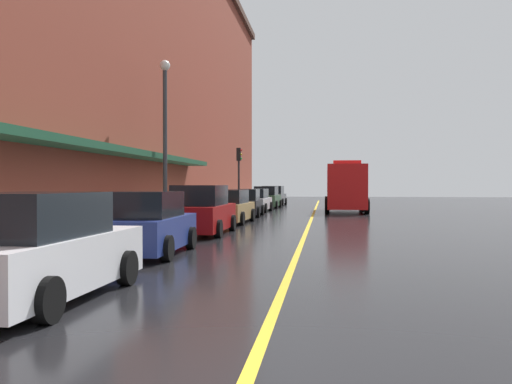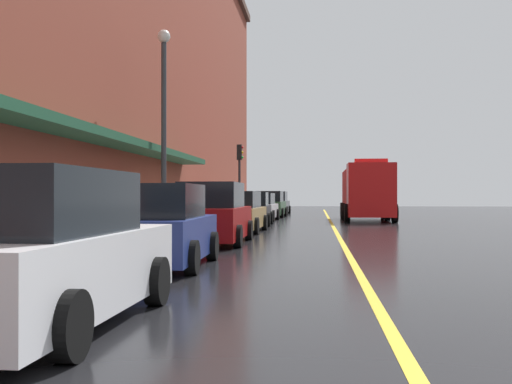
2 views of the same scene
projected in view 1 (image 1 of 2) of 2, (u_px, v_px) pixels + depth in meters
ground_plane at (311, 219)px, 29.81m from camera, size 112.00×112.00×0.00m
sidewalk_left at (200, 217)px, 30.59m from camera, size 2.40×70.00×0.15m
lane_center_stripe at (311, 219)px, 29.81m from camera, size 0.16×70.00×0.01m
brick_building_left at (60, 50)px, 30.42m from camera, size 14.05×64.00×18.63m
parked_car_0 at (35, 250)px, 8.80m from camera, size 2.17×4.64×1.73m
parked_car_1 at (144, 225)px, 14.61m from camera, size 2.20×4.27×1.68m
parked_car_2 at (201, 211)px, 20.69m from camera, size 2.08×4.80×1.84m
parked_car_3 at (229, 207)px, 26.53m from camera, size 2.10×4.87×1.62m
parked_car_4 at (245, 204)px, 32.27m from camera, size 2.05×4.21×1.60m
parked_car_5 at (255, 201)px, 37.76m from camera, size 2.11×4.76×1.59m
parked_car_6 at (267, 198)px, 43.63m from camera, size 2.17×4.26×1.74m
parked_car_7 at (273, 196)px, 49.75m from camera, size 2.23×4.70×1.75m
fire_truck at (345, 188)px, 37.87m from camera, size 2.83×8.06×3.41m
parking_meter_0 at (141, 209)px, 18.33m from camera, size 0.14×0.18×1.33m
parking_meter_1 at (240, 196)px, 39.78m from camera, size 0.14×0.18×1.33m
parking_meter_2 at (122, 211)px, 16.56m from camera, size 0.14×0.18×1.33m
parking_meter_3 at (240, 196)px, 39.64m from camera, size 0.14×0.18×1.33m
parking_meter_4 at (235, 196)px, 37.55m from camera, size 0.14×0.18×1.33m
street_lamp_left at (165, 124)px, 23.09m from camera, size 0.44×0.44×6.94m
traffic_light_near at (239, 166)px, 38.67m from camera, size 0.38×0.36×4.30m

